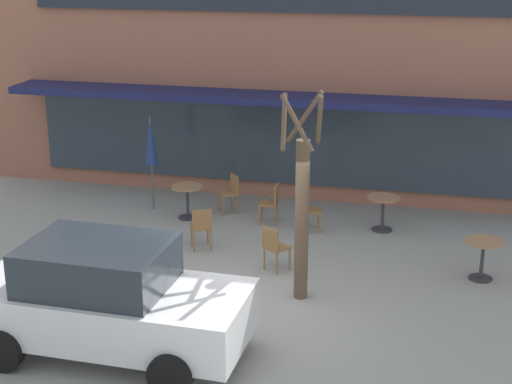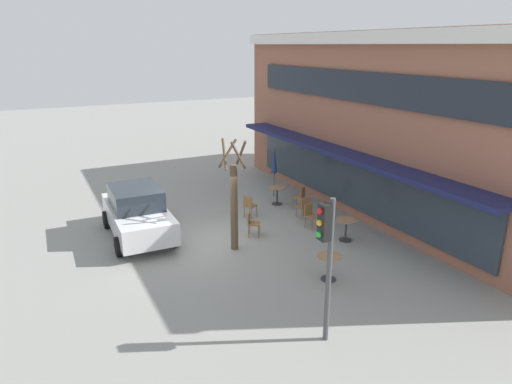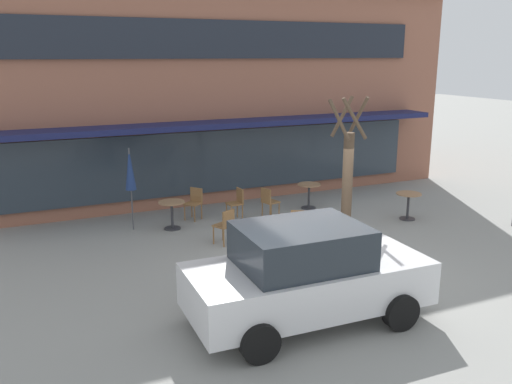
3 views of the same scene
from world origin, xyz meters
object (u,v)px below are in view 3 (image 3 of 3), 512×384
Objects in this scene: cafe_table_streetside at (172,210)px; cafe_chair_4 at (269,200)px; patio_umbrella_green_folded at (130,170)px; cafe_chair_1 at (194,201)px; cafe_table_near_wall at (408,202)px; street_tree at (347,184)px; cafe_chair_3 at (299,224)px; cafe_chair_0 at (237,201)px; cafe_table_by_tree at (309,192)px; parked_sedan at (306,274)px; cafe_chair_2 at (225,224)px.

cafe_table_streetside is 0.85× the size of cafe_chair_4.
cafe_chair_1 is at bearing 7.33° from patio_umbrella_green_folded.
street_tree reaches higher than cafe_table_near_wall.
cafe_chair_3 is (2.52, -2.44, 0.01)m from cafe_table_streetside.
cafe_table_streetside is at bearing -176.95° from cafe_chair_0.
cafe_chair_1 is at bearing 157.64° from cafe_chair_4.
cafe_table_near_wall is at bearing -46.89° from cafe_table_by_tree.
cafe_table_near_wall is at bearing -25.70° from cafe_chair_4.
cafe_chair_3 is 3.98m from parked_sedan.
cafe_table_by_tree is 2.42m from cafe_chair_0.
cafe_chair_1 is 2.10m from cafe_chair_4.
street_tree is at bearing 45.71° from parked_sedan.
cafe_table_streetside is 4.33m from cafe_table_by_tree.
cafe_chair_1 reaches higher than cafe_table_streetside.
street_tree is (0.68, -0.98, 1.14)m from cafe_chair_3.
cafe_table_near_wall is 0.21× the size of street_tree.
cafe_table_streetside is at bearing 116.63° from cafe_chair_2.
cafe_table_near_wall is 7.72m from patio_umbrella_green_folded.
cafe_chair_2 is at bearing -89.21° from cafe_chair_1.
cafe_table_by_tree is (4.33, 0.24, 0.00)m from cafe_table_streetside.
cafe_table_streetside is 4.83m from street_tree.
cafe_chair_2 is at bearing 87.97° from parked_sedan.
cafe_chair_2 is (-5.46, 0.17, 0.01)m from cafe_table_near_wall.
cafe_chair_4 is at bearing 38.80° from cafe_chair_2.
parked_sedan is (-0.12, -6.59, 0.35)m from cafe_chair_1.
cafe_table_streetside is at bearing 133.13° from street_tree.
cafe_table_streetside is at bearing 163.36° from cafe_table_near_wall.
patio_umbrella_green_folded is at bearing 140.97° from cafe_chair_3.
cafe_chair_3 is at bearing -96.43° from cafe_chair_4.
patio_umbrella_green_folded is 3.94m from cafe_chair_4.
cafe_chair_2 is at bearing -141.20° from cafe_chair_4.
cafe_table_near_wall is 0.85× the size of cafe_chair_3.
cafe_chair_3 is (1.66, -0.72, 0.00)m from cafe_chair_2.
cafe_chair_0 and cafe_chair_3 have the same top height.
cafe_chair_0 is at bearing 161.78° from cafe_chair_4.
cafe_table_near_wall is at bearing -16.64° from cafe_table_streetside.
cafe_chair_1 is (0.83, 0.62, 0.01)m from cafe_table_streetside.
cafe_table_near_wall is 1.00× the size of cafe_table_by_tree.
cafe_chair_3 is at bearing -44.09° from cafe_table_streetside.
cafe_chair_1 and cafe_chair_3 have the same top height.
street_tree reaches higher than patio_umbrella_green_folded.
parked_sedan reaches higher than cafe_table_by_tree.
cafe_table_by_tree is 0.85× the size of cafe_chair_0.
cafe_chair_0 is 0.91m from cafe_chair_4.
cafe_chair_0 is at bearing 103.46° from cafe_chair_3.
cafe_chair_0 is 1.00× the size of cafe_chair_1.
cafe_chair_4 is (-1.55, -0.43, 0.01)m from cafe_table_by_tree.
cafe_table_by_tree is at bearing 56.04° from cafe_chair_3.
patio_umbrella_green_folded is 4.62m from cafe_chair_3.
street_tree is (3.20, -3.42, 1.15)m from cafe_table_streetside.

